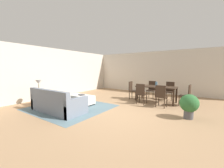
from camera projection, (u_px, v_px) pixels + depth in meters
ground_plane at (118, 113)px, 4.94m from camera, size 10.80×10.80×0.00m
wall_back at (158, 72)px, 8.90m from camera, size 9.00×0.12×2.70m
wall_left at (54, 73)px, 7.71m from camera, size 0.12×11.00×2.70m
area_rug at (71, 107)px, 5.66m from camera, size 3.00×2.80×0.01m
couch at (57, 104)px, 5.10m from camera, size 2.17×0.93×0.86m
ottoman_table at (81, 99)px, 6.12m from camera, size 1.19×0.60×0.42m
side_table at (39, 95)px, 5.92m from camera, size 0.40×0.40×0.59m
table_lamp at (38, 82)px, 5.86m from camera, size 0.26×0.26×0.53m
dining_table at (156, 88)px, 6.51m from camera, size 1.78×0.85×0.76m
dining_chair_near_left at (141, 93)px, 6.14m from camera, size 0.40×0.40×0.92m
dining_chair_near_right at (161, 95)px, 5.60m from camera, size 0.42×0.42×0.92m
dining_chair_far_left at (152, 89)px, 7.43m from camera, size 0.40×0.40×0.92m
dining_chair_far_right at (170, 90)px, 6.97m from camera, size 0.42×0.42×0.92m
dining_chair_head_east at (187, 94)px, 5.80m from camera, size 0.43×0.43×0.92m
dining_chair_head_west at (132, 89)px, 7.19m from camera, size 0.42×0.42×0.92m
vase_centerpiece at (156, 84)px, 6.44m from camera, size 0.11×0.11×0.22m
book_on_ottoman at (81, 95)px, 6.11m from camera, size 0.29×0.25×0.03m
potted_plant at (189, 104)px, 4.34m from camera, size 0.57×0.57×0.78m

